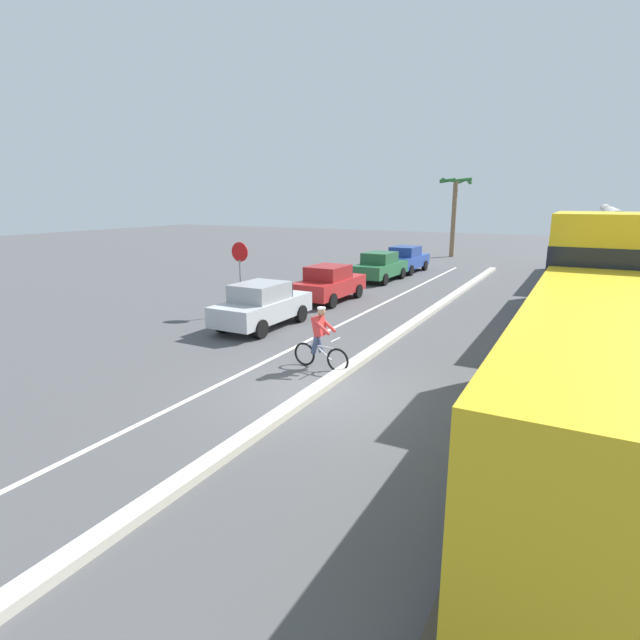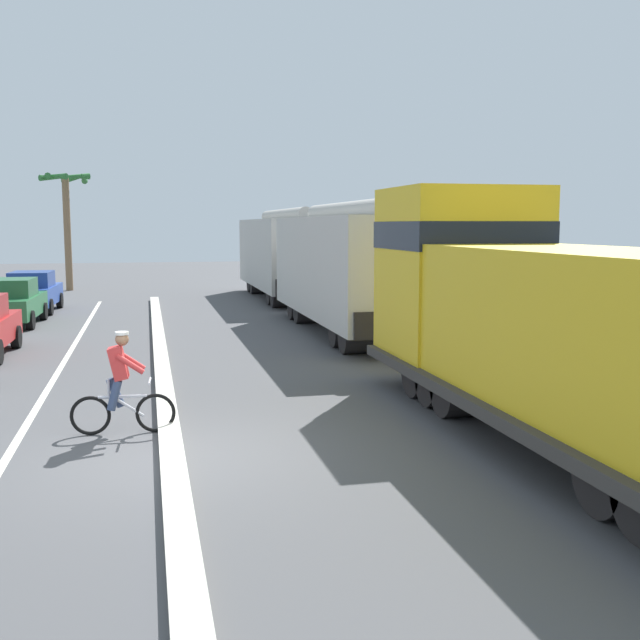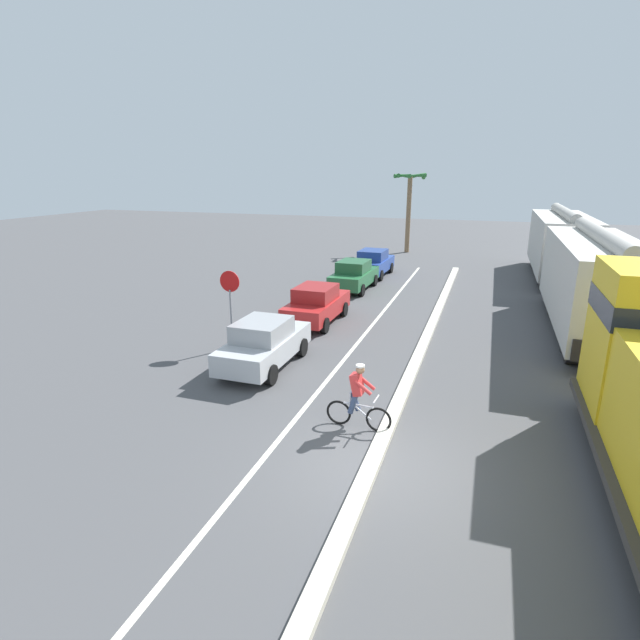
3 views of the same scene
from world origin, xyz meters
TOP-DOWN VIEW (x-y plane):
  - ground_plane at (0.00, 0.00)m, footprint 120.00×120.00m
  - median_curb at (0.00, 6.00)m, footprint 0.36×36.00m
  - lane_stripe at (-2.40, 6.00)m, footprint 0.14×36.00m
  - hopper_car_lead at (5.98, 11.91)m, footprint 2.90×10.60m
  - hopper_car_middle at (5.98, 23.51)m, footprint 2.90×10.60m
  - parked_car_silver at (-4.73, 4.52)m, footprint 1.86×4.21m
  - parked_car_red at (-4.76, 9.84)m, footprint 1.89×4.23m
  - parked_car_green at (-4.86, 16.31)m, footprint 1.93×4.25m
  - parked_car_blue at (-4.73, 20.35)m, footprint 1.95×4.26m
  - cyclist at (-0.75, 1.50)m, footprint 1.71×0.48m
  - stop_sign at (-6.59, 5.77)m, footprint 0.76×0.08m
  - palm_tree_near at (-4.33, 30.43)m, footprint 2.72×2.79m

SIDE VIEW (x-z plane):
  - ground_plane at x=0.00m, z-range 0.00..0.00m
  - lane_stripe at x=-2.40m, z-range 0.00..0.01m
  - median_curb at x=0.00m, z-range 0.00..0.16m
  - parked_car_silver at x=-4.73m, z-range 0.01..1.63m
  - parked_car_red at x=-4.76m, z-range 0.01..1.63m
  - parked_car_green at x=-4.86m, z-range 0.01..1.63m
  - parked_car_blue at x=-4.73m, z-range 0.01..1.63m
  - cyclist at x=-0.75m, z-range -0.04..1.67m
  - stop_sign at x=-6.59m, z-range 0.58..3.46m
  - hopper_car_lead at x=5.98m, z-range -0.01..4.17m
  - hopper_car_middle at x=5.98m, z-range -0.01..4.17m
  - palm_tree_near at x=-4.33m, z-range 1.59..7.81m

